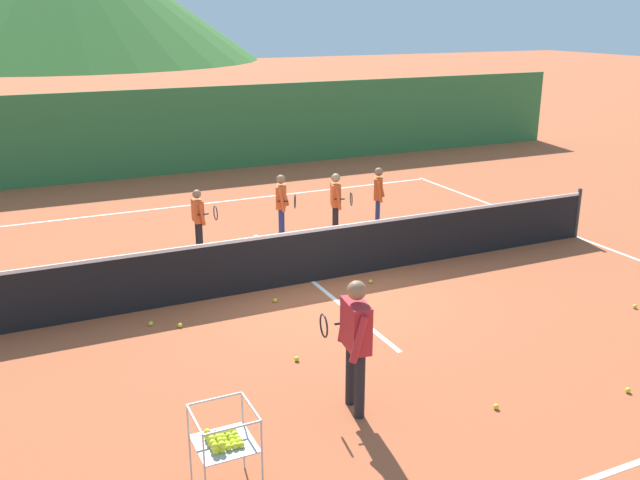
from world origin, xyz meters
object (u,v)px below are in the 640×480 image
tennis_net (313,255)px  student_1 (282,201)px  ball_cart (223,441)px  tennis_ball_8 (297,359)px  tennis_ball_0 (151,324)px  tennis_ball_2 (370,281)px  student_0 (199,215)px  tennis_ball_1 (635,306)px  tennis_ball_3 (275,300)px  instructor (355,334)px  tennis_ball_4 (628,390)px  student_2 (336,199)px  tennis_ball_7 (496,407)px  student_3 (378,192)px  tennis_ball_9 (180,325)px

tennis_net → student_1: 2.56m
ball_cart → tennis_ball_8: size_ratio=13.22×
tennis_ball_0 → tennis_ball_2: size_ratio=1.00×
student_1 → student_0: bearing=-177.1°
tennis_ball_1 → tennis_ball_3: same height
student_1 → ball_cart: size_ratio=1.52×
tennis_net → student_0: student_0 is taller
student_1 → tennis_ball_3: size_ratio=20.13×
tennis_ball_3 → tennis_ball_0: bearing=-179.0°
ball_cart → tennis_ball_0: bearing=88.0°
tennis_net → instructor: 4.23m
ball_cart → tennis_ball_4: 5.17m
student_2 → tennis_ball_4: size_ratio=19.91×
tennis_net → ball_cart: (-3.13, -4.80, 0.09)m
tennis_ball_7 → instructor: bearing=155.4°
tennis_ball_7 → student_3: bearing=71.5°
tennis_ball_1 → tennis_ball_8: 5.66m
tennis_net → student_0: bearing=119.2°
tennis_ball_8 → student_2: bearing=58.3°
instructor → student_3: 7.46m
student_2 → tennis_ball_2: (-0.65, -2.69, -0.78)m
student_1 → tennis_ball_7: (-0.16, -7.21, -0.79)m
instructor → tennis_ball_9: 3.53m
student_3 → tennis_ball_4: student_3 is taller
tennis_ball_9 → tennis_ball_0: bearing=147.4°
tennis_ball_1 → tennis_ball_7: size_ratio=1.00×
tennis_net → tennis_ball_0: 3.08m
tennis_net → tennis_ball_1: 5.34m
tennis_ball_2 → tennis_ball_3: bearing=-177.3°
instructor → tennis_ball_9: bearing=112.7°
student_3 → tennis_ball_9: size_ratio=19.86×
tennis_ball_0 → tennis_ball_2: same height
tennis_ball_0 → tennis_ball_2: 3.86m
student_1 → tennis_ball_9: student_1 is taller
tennis_ball_1 → tennis_ball_7: same height
student_1 → tennis_ball_8: size_ratio=20.13×
tennis_ball_1 → tennis_ball_7: 4.20m
tennis_ball_0 → ball_cart: bearing=-92.0°
student_2 → tennis_net: bearing=-125.0°
student_0 → ball_cart: size_ratio=1.41×
instructor → ball_cart: instructor is taller
tennis_ball_8 → student_0: bearing=89.2°
student_0 → ball_cart: student_0 is taller
tennis_ball_1 → student_3: bearing=105.8°
tennis_net → ball_cart: size_ratio=13.65×
tennis_ball_0 → student_2: bearing=32.0°
tennis_ball_9 → tennis_ball_8: bearing=-55.8°
student_2 → tennis_ball_3: (-2.48, -2.78, -0.78)m
tennis_ball_7 → tennis_ball_9: bearing=126.7°
student_0 → tennis_net: bearing=-60.8°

